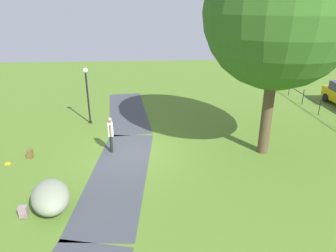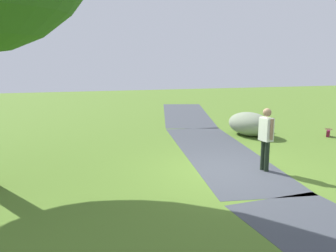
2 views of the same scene
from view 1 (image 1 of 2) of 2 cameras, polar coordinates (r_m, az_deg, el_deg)
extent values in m
plane|color=#537628|center=(14.95, -6.45, -4.83)|extent=(48.00, 48.00, 0.00)
cube|color=#3E4249|center=(20.53, -7.43, 2.77)|extent=(8.20, 3.14, 0.01)
cube|color=#3E4249|center=(13.29, -8.97, -8.64)|extent=(8.18, 3.05, 0.01)
cylinder|color=brown|center=(14.82, 17.73, 2.54)|extent=(0.49, 0.49, 4.08)
sphere|color=#336420|center=(14.06, 19.82, 19.00)|extent=(6.26, 6.26, 6.26)
cylinder|color=black|center=(18.90, -14.04, 0.69)|extent=(0.20, 0.20, 0.10)
cylinder|color=black|center=(18.43, -14.45, 4.88)|extent=(0.10, 0.10, 2.99)
sphere|color=white|center=(18.04, -14.94, 9.84)|extent=(0.28, 0.28, 0.28)
ellipsoid|color=gray|center=(11.69, -20.74, -12.02)|extent=(2.25, 1.87, 0.92)
cylinder|color=black|center=(14.93, -10.32, -3.30)|extent=(0.13, 0.13, 0.85)
cylinder|color=black|center=(15.08, -10.38, -3.04)|extent=(0.13, 0.13, 0.85)
cube|color=silver|center=(14.71, -10.55, -0.56)|extent=(0.40, 0.31, 0.63)
cylinder|color=#886B4B|center=(14.49, -10.47, -0.76)|extent=(0.08, 0.08, 0.56)
cylinder|color=#886B4B|center=(14.90, -10.63, -0.12)|extent=(0.08, 0.08, 0.56)
sphere|color=#886B4B|center=(14.54, -10.67, 1.12)|extent=(0.23, 0.23, 0.23)
cube|color=gray|center=(11.77, -24.98, -14.02)|extent=(0.21, 0.29, 0.40)
cube|color=gray|center=(11.72, -25.17, -14.71)|extent=(0.07, 0.20, 0.18)
cube|color=brown|center=(15.63, -23.94, -4.67)|extent=(0.30, 0.23, 0.40)
cube|color=olive|center=(15.72, -24.33, -4.91)|extent=(0.20, 0.08, 0.18)
cylinder|color=#F1B011|center=(15.58, -27.33, -6.16)|extent=(0.26, 0.26, 0.02)
cylinder|color=black|center=(27.31, 19.49, 7.70)|extent=(0.05, 0.05, 1.05)
cylinder|color=black|center=(25.37, 21.36, 6.42)|extent=(0.05, 0.05, 1.05)
cylinder|color=black|center=(23.48, 23.53, 4.91)|extent=(0.05, 0.05, 1.05)
cylinder|color=black|center=(21.64, 26.05, 3.13)|extent=(0.05, 0.05, 1.05)
cylinder|color=black|center=(24.80, 26.93, 4.64)|extent=(0.61, 0.18, 0.60)
camera|label=2|loc=(22.79, 4.25, 12.98)|focal=39.24mm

